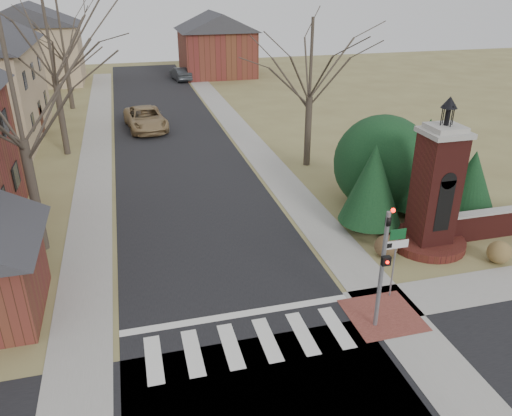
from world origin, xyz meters
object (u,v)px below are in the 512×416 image
object	(u,v)px
traffic_signal_pole	(384,259)
pickup_truck	(146,119)
brick_gate_monument	(434,200)
distant_car	(181,74)
sign_post	(396,250)

from	to	relation	value
traffic_signal_pole	pickup_truck	bearing A→B (deg)	102.78
traffic_signal_pole	brick_gate_monument	distance (m)	6.47
pickup_truck	distant_car	world-z (taller)	pickup_truck
sign_post	distant_car	xyz separation A→B (m)	(-2.19, 43.68, -1.23)
traffic_signal_pole	pickup_truck	size ratio (longest dim) A/B	0.77
sign_post	brick_gate_monument	xyz separation A→B (m)	(3.41, 3.01, 0.22)
pickup_truck	distant_car	distance (m)	19.73
brick_gate_monument	distant_car	xyz separation A→B (m)	(-5.60, 40.68, -1.44)
traffic_signal_pole	distant_car	xyz separation A→B (m)	(-0.90, 45.10, -1.86)
sign_post	distant_car	world-z (taller)	sign_post
traffic_signal_pole	sign_post	distance (m)	2.02
traffic_signal_pole	brick_gate_monument	bearing A→B (deg)	43.24
traffic_signal_pole	sign_post	bearing A→B (deg)	47.57
traffic_signal_pole	brick_gate_monument	world-z (taller)	brick_gate_monument
brick_gate_monument	pickup_truck	size ratio (longest dim) A/B	1.10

